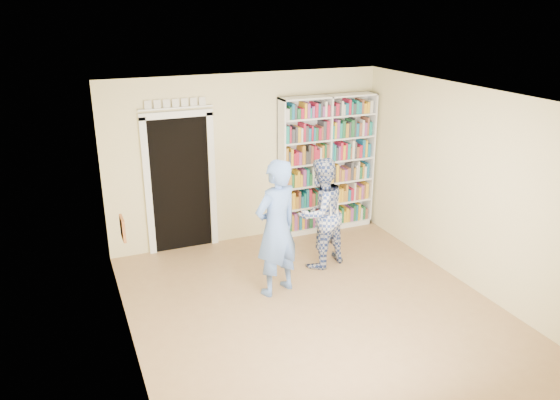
% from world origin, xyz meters
% --- Properties ---
extents(floor, '(5.00, 5.00, 0.00)m').
position_xyz_m(floor, '(0.00, 0.00, 0.00)').
color(floor, '#9C734B').
rests_on(floor, ground).
extents(ceiling, '(5.00, 5.00, 0.00)m').
position_xyz_m(ceiling, '(0.00, 0.00, 2.70)').
color(ceiling, white).
rests_on(ceiling, wall_back).
extents(wall_back, '(4.50, 0.00, 4.50)m').
position_xyz_m(wall_back, '(0.00, 2.50, 1.35)').
color(wall_back, '#F5E4A9').
rests_on(wall_back, floor).
extents(wall_left, '(0.00, 5.00, 5.00)m').
position_xyz_m(wall_left, '(-2.25, 0.00, 1.35)').
color(wall_left, '#F5E4A9').
rests_on(wall_left, floor).
extents(wall_right, '(0.00, 5.00, 5.00)m').
position_xyz_m(wall_right, '(2.25, 0.00, 1.35)').
color(wall_right, '#F5E4A9').
rests_on(wall_right, floor).
extents(bookshelf, '(1.67, 0.31, 2.30)m').
position_xyz_m(bookshelf, '(1.35, 2.34, 1.16)').
color(bookshelf, white).
rests_on(bookshelf, floor).
extents(doorway, '(1.10, 0.08, 2.43)m').
position_xyz_m(doorway, '(-1.10, 2.48, 1.18)').
color(doorway, black).
rests_on(doorway, floor).
extents(wall_art, '(0.03, 0.25, 0.25)m').
position_xyz_m(wall_art, '(-2.23, 0.20, 1.40)').
color(wall_art, brown).
rests_on(wall_art, wall_left).
extents(man_blue, '(0.79, 0.65, 1.86)m').
position_xyz_m(man_blue, '(-0.27, 0.60, 0.93)').
color(man_blue, '#5B80CB').
rests_on(man_blue, floor).
extents(man_plaid, '(0.95, 0.84, 1.65)m').
position_xyz_m(man_plaid, '(0.62, 1.11, 0.82)').
color(man_plaid, navy).
rests_on(man_plaid, floor).
extents(paper_sheet, '(0.18, 0.10, 0.27)m').
position_xyz_m(paper_sheet, '(0.74, 0.91, 0.93)').
color(paper_sheet, white).
rests_on(paper_sheet, man_plaid).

